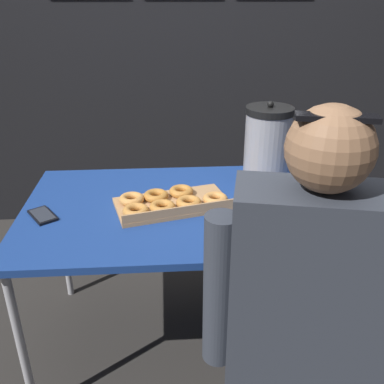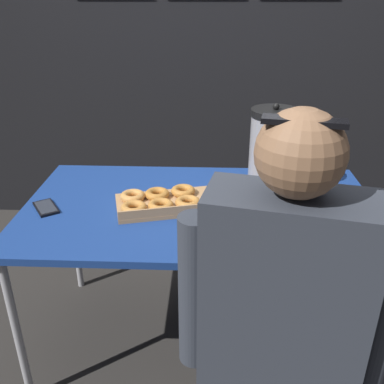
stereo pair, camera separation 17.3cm
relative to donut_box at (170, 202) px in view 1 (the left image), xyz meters
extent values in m
plane|color=#2D2B28|center=(0.12, 0.01, -0.73)|extent=(12.00, 12.00, 0.00)
cube|color=black|center=(0.12, 1.31, 0.66)|extent=(6.00, 0.10, 2.79)
cube|color=navy|center=(0.12, 0.01, -0.04)|extent=(1.45, 0.83, 0.03)
cylinder|color=#ADADB2|center=(-0.55, -0.36, -0.39)|extent=(0.03, 0.03, 0.68)
cylinder|color=#ADADB2|center=(-0.55, 0.38, -0.39)|extent=(0.03, 0.03, 0.68)
cylinder|color=#ADADB2|center=(0.80, 0.38, -0.39)|extent=(0.03, 0.03, 0.68)
cube|color=tan|center=(0.01, 0.01, -0.01)|extent=(0.50, 0.35, 0.02)
cube|color=tan|center=(0.04, -0.10, 0.01)|extent=(0.44, 0.12, 0.04)
torus|color=#C5833C|center=(-0.13, -0.08, 0.01)|extent=(0.14, 0.14, 0.03)
torus|color=#C27F38|center=(-0.03, -0.06, 0.01)|extent=(0.13, 0.13, 0.03)
torus|color=#C38139|center=(0.07, -0.03, 0.01)|extent=(0.14, 0.14, 0.03)
torus|color=#D29048|center=(0.18, 0.00, 0.01)|extent=(0.14, 0.14, 0.03)
torus|color=#D29049|center=(-0.16, 0.02, 0.01)|extent=(0.11, 0.11, 0.03)
torus|color=#BC7A32|center=(-0.06, 0.05, 0.01)|extent=(0.13, 0.13, 0.03)
torus|color=#BF7D35|center=(0.05, 0.08, 0.01)|extent=(0.12, 0.12, 0.03)
cylinder|color=#939399|center=(0.42, 0.16, 0.15)|extent=(0.19, 0.19, 0.34)
cylinder|color=black|center=(0.42, 0.16, 0.33)|extent=(0.20, 0.20, 0.03)
sphere|color=black|center=(0.42, 0.16, 0.36)|extent=(0.03, 0.03, 0.03)
cylinder|color=black|center=(0.42, 0.06, 0.04)|extent=(0.02, 0.05, 0.02)
cube|color=black|center=(-0.50, -0.05, -0.02)|extent=(0.14, 0.16, 0.01)
cube|color=#2D333D|center=(-0.50, -0.05, -0.01)|extent=(0.12, 0.14, 0.00)
cube|color=#333842|center=(0.36, -0.66, 0.06)|extent=(0.45, 0.27, 0.59)
sphere|color=#8E6647|center=(0.36, -0.66, 0.46)|extent=(0.21, 0.21, 0.21)
cube|color=black|center=(0.35, -0.69, 0.54)|extent=(0.18, 0.08, 0.01)
cylinder|color=#333842|center=(0.13, -0.61, 0.03)|extent=(0.09, 0.09, 0.47)
camera|label=1|loc=(-0.02, -1.55, 0.78)|focal=40.00mm
camera|label=2|loc=(0.16, -1.55, 0.78)|focal=40.00mm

